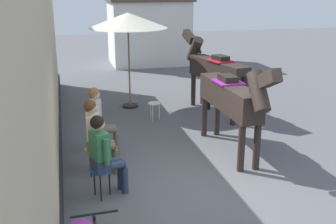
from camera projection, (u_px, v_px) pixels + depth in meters
ground_plane at (166, 132)px, 9.76m from camera, size 40.00×40.00×0.00m
pub_facade_wall at (45, 89)px, 7.32m from camera, size 0.34×14.00×3.40m
distant_cottage at (148, 21)px, 17.63m from camera, size 3.40×2.60×3.50m
seated_visitor_near at (104, 152)px, 6.59m from camera, size 0.61×0.49×1.39m
seated_visitor_middle at (97, 133)px, 7.41m from camera, size 0.61×0.49×1.39m
seated_visitor_far at (99, 118)px, 8.27m from camera, size 0.61×0.49×1.39m
saddled_horse_near at (232, 98)px, 8.21m from camera, size 0.51×3.00×2.06m
saddled_horse_far at (215, 70)px, 10.90m from camera, size 0.93×2.96×2.06m
cafe_parasol at (128, 21)px, 11.03m from camera, size 2.10×2.10×2.58m
spare_stool_white at (154, 105)px, 10.46m from camera, size 0.32×0.32×0.46m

